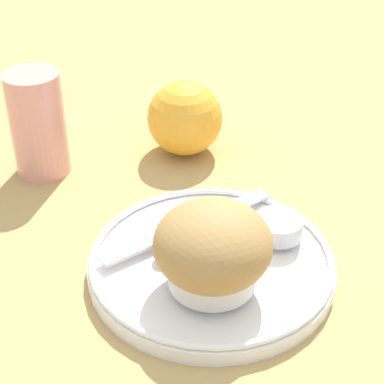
{
  "coord_description": "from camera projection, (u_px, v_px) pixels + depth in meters",
  "views": [
    {
      "loc": [
        -0.27,
        -0.38,
        0.39
      ],
      "look_at": [
        0.01,
        0.02,
        0.06
      ],
      "focal_mm": 60.0,
      "sensor_mm": 36.0,
      "label": 1
    }
  ],
  "objects": [
    {
      "name": "butter_knife",
      "position": [
        189.0,
        225.0,
        0.61
      ],
      "size": [
        0.19,
        0.02,
        0.0
      ],
      "rotation": [
        0.0,
        0.0,
        0.01
      ],
      "color": "silver",
      "rests_on": "plate"
    },
    {
      "name": "juice_glass",
      "position": [
        38.0,
        124.0,
        0.7
      ],
      "size": [
        0.06,
        0.06,
        0.12
      ],
      "color": "#E5998C",
      "rests_on": "ground_plane"
    },
    {
      "name": "ground_plane",
      "position": [
        194.0,
        256.0,
        0.61
      ],
      "size": [
        3.0,
        3.0,
        0.0
      ],
      "primitive_type": "plane",
      "color": "tan"
    },
    {
      "name": "muffin",
      "position": [
        213.0,
        249.0,
        0.53
      ],
      "size": [
        0.1,
        0.1,
        0.08
      ],
      "color": "silver",
      "rests_on": "plate"
    },
    {
      "name": "berry_pair",
      "position": [
        169.0,
        240.0,
        0.58
      ],
      "size": [
        0.03,
        0.02,
        0.02
      ],
      "color": "#4C194C",
      "rests_on": "plate"
    },
    {
      "name": "plate",
      "position": [
        212.0,
        263.0,
        0.58
      ],
      "size": [
        0.22,
        0.22,
        0.02
      ],
      "color": "white",
      "rests_on": "ground_plane"
    },
    {
      "name": "orange_fruit",
      "position": [
        185.0,
        118.0,
        0.75
      ],
      "size": [
        0.09,
        0.09,
        0.09
      ],
      "color": "#F4A82D",
      "rests_on": "ground_plane"
    },
    {
      "name": "cream_ramekin",
      "position": [
        278.0,
        226.0,
        0.6
      ],
      "size": [
        0.05,
        0.05,
        0.02
      ],
      "color": "silver",
      "rests_on": "plate"
    }
  ]
}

